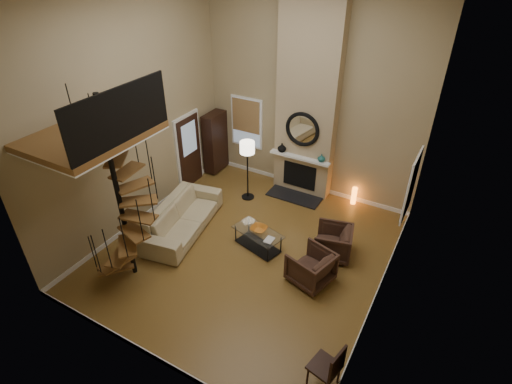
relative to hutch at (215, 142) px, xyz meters
The scene contains 32 objects.
ground 4.06m from the hutch, 45.54° to the right, with size 6.00×6.50×0.01m, color olive.
back_wall 3.32m from the hutch, ahead, with size 6.00×0.02×5.50m, color tan.
front_wall 6.90m from the hutch, 65.52° to the right, with size 6.00×0.02×5.50m, color tan.
left_wall 3.35m from the hutch, 94.84° to the right, with size 0.02×6.50×5.50m, color tan.
right_wall 6.66m from the hutch, 26.04° to the right, with size 0.02×6.50×5.50m, color tan.
baseboard_back 2.93m from the hutch, ahead, with size 6.00×0.02×0.12m, color white.
baseboard_front 6.71m from the hutch, 65.48° to the right, with size 6.00×0.02×0.12m, color white.
baseboard_left 2.96m from the hutch, 94.64° to the right, with size 0.02×6.50×0.12m, color white.
baseboard_right 6.46m from the hutch, 26.07° to the right, with size 0.02×6.50×0.12m, color white.
chimney_breast 3.31m from the hutch, ahead, with size 1.60×0.38×5.50m, color tan.
hearth 2.92m from the hutch, ahead, with size 1.50×0.60×0.04m, color black.
firebox 2.79m from the hutch, ahead, with size 0.95×0.02×0.72m, color black.
mantel 2.77m from the hutch, ahead, with size 1.70×0.18×0.06m, color white.
mirror_frame 2.94m from the hutch, ahead, with size 0.94×0.94×0.10m, color black.
mirror_disc 2.94m from the hutch, ahead, with size 0.80×0.80×0.01m, color white.
vase_left 2.24m from the hutch, ahead, with size 0.24×0.24×0.25m, color black.
vase_right 3.38m from the hutch, ahead, with size 0.20×0.20×0.21m, color #175250.
window_back 1.17m from the hutch, 25.32° to the left, with size 1.02×0.06×1.52m.
window_right 5.83m from the hutch, ahead, with size 0.06×1.02×1.52m.
entry_door 1.04m from the hutch, 100.79° to the right, with size 0.10×1.05×2.16m.
loft 5.20m from the hutch, 81.17° to the right, with size 1.70×2.20×1.09m.
spiral_stair 4.78m from the hutch, 77.99° to the right, with size 1.47×1.47×4.06m.
hutch is the anchor object (origin of this frame).
sofa 3.11m from the hutch, 71.39° to the right, with size 2.58×1.01×0.75m, color tan.
armchair_near 5.02m from the hutch, 23.08° to the right, with size 0.80×0.82×0.75m, color #41281E.
armchair_far 5.40m from the hutch, 33.82° to the right, with size 0.81×0.83×0.76m, color #41281E.
coffee_table 3.94m from the hutch, 41.62° to the right, with size 1.29×0.87×0.45m.
bowl 3.88m from the hutch, 41.06° to the right, with size 0.37×0.37×0.09m, color orange.
book 4.27m from the hutch, 39.99° to the right, with size 0.19×0.26×0.02m, color gray.
floor_lamp 1.91m from the hutch, 28.15° to the right, with size 0.39×0.39×1.71m.
accent_lamp 4.35m from the hutch, ahead, with size 0.14×0.14×0.49m, color orange.
side_chair 7.54m from the hutch, 42.23° to the right, with size 0.53×0.53×0.97m.
Camera 1 is at (3.67, -6.13, 6.25)m, focal length 28.30 mm.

